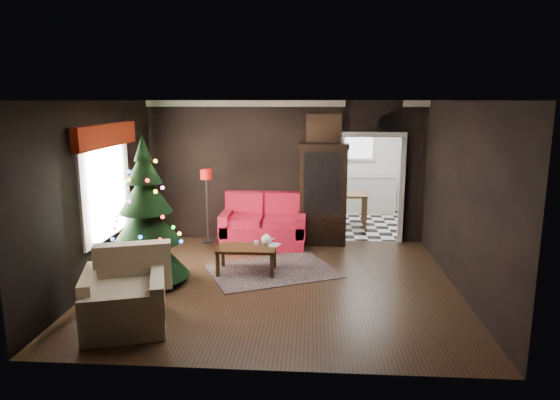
# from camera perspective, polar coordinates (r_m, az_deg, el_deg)

# --- Properties ---
(floor) EXTENTS (5.50, 5.50, 0.00)m
(floor) POSITION_cam_1_polar(r_m,az_deg,el_deg) (7.76, -0.46, -9.69)
(floor) COLOR black
(floor) RESTS_ON ground
(ceiling) EXTENTS (5.50, 5.50, 0.00)m
(ceiling) POSITION_cam_1_polar(r_m,az_deg,el_deg) (7.23, -0.50, 11.47)
(ceiling) COLOR white
(ceiling) RESTS_ON ground
(wall_back) EXTENTS (5.50, 0.00, 5.50)m
(wall_back) POSITION_cam_1_polar(r_m,az_deg,el_deg) (9.83, 0.64, 3.28)
(wall_back) COLOR black
(wall_back) RESTS_ON ground
(wall_front) EXTENTS (5.50, 0.00, 5.50)m
(wall_front) POSITION_cam_1_polar(r_m,az_deg,el_deg) (4.95, -2.72, -5.00)
(wall_front) COLOR black
(wall_front) RESTS_ON ground
(wall_left) EXTENTS (0.00, 5.50, 5.50)m
(wall_left) POSITION_cam_1_polar(r_m,az_deg,el_deg) (8.06, -20.38, 0.74)
(wall_left) COLOR black
(wall_left) RESTS_ON ground
(wall_right) EXTENTS (0.00, 5.50, 5.50)m
(wall_right) POSITION_cam_1_polar(r_m,az_deg,el_deg) (7.66, 20.48, 0.21)
(wall_right) COLOR black
(wall_right) RESTS_ON ground
(doorway) EXTENTS (1.10, 0.10, 2.10)m
(doorway) POSITION_cam_1_polar(r_m,az_deg,el_deg) (9.93, 10.48, 1.14)
(doorway) COLOR beige
(doorway) RESTS_ON ground
(left_window) EXTENTS (0.05, 1.60, 1.40)m
(left_window) POSITION_cam_1_polar(r_m,az_deg,el_deg) (8.21, -19.59, 1.34)
(left_window) COLOR white
(left_window) RESTS_ON wall_left
(valance) EXTENTS (0.12, 2.10, 0.35)m
(valance) POSITION_cam_1_polar(r_m,az_deg,el_deg) (8.08, -19.45, 7.07)
(valance) COLOR maroon
(valance) RESTS_ON wall_left
(kitchen_floor) EXTENTS (3.00, 3.00, 0.00)m
(kitchen_floor) POSITION_cam_1_polar(r_m,az_deg,el_deg) (11.61, 9.47, -2.63)
(kitchen_floor) COLOR white
(kitchen_floor) RESTS_ON ground
(kitchen_window) EXTENTS (0.70, 0.06, 0.70)m
(kitchen_window) POSITION_cam_1_polar(r_m,az_deg,el_deg) (12.76, 9.12, 6.39)
(kitchen_window) COLOR white
(kitchen_window) RESTS_ON ground
(rug) EXTENTS (2.44, 2.17, 0.01)m
(rug) POSITION_cam_1_polar(r_m,az_deg,el_deg) (8.31, -0.89, -8.17)
(rug) COLOR #442D38
(rug) RESTS_ON ground
(loveseat) EXTENTS (1.70, 0.90, 1.00)m
(loveseat) POSITION_cam_1_polar(r_m,az_deg,el_deg) (9.59, -1.91, -2.41)
(loveseat) COLOR maroon
(loveseat) RESTS_ON ground
(curio_cabinet) EXTENTS (0.90, 0.45, 1.90)m
(curio_cabinet) POSITION_cam_1_polar(r_m,az_deg,el_deg) (9.66, 5.00, 0.39)
(curio_cabinet) COLOR black
(curio_cabinet) RESTS_ON ground
(floor_lamp) EXTENTS (0.25, 0.25, 1.41)m
(floor_lamp) POSITION_cam_1_polar(r_m,az_deg,el_deg) (9.42, -8.46, -0.72)
(floor_lamp) COLOR black
(floor_lamp) RESTS_ON ground
(christmas_tree) EXTENTS (1.64, 1.64, 2.36)m
(christmas_tree) POSITION_cam_1_polar(r_m,az_deg,el_deg) (7.76, -15.24, -1.97)
(christmas_tree) COLOR black
(christmas_tree) RESTS_ON ground
(armchair) EXTENTS (1.28, 1.28, 1.05)m
(armchair) POSITION_cam_1_polar(r_m,az_deg,el_deg) (6.49, -17.65, -10.22)
(armchair) COLOR beige
(armchair) RESTS_ON ground
(coffee_table) EXTENTS (0.95, 0.57, 0.43)m
(coffee_table) POSITION_cam_1_polar(r_m,az_deg,el_deg) (8.19, -3.87, -6.87)
(coffee_table) COLOR black
(coffee_table) RESTS_ON rug
(teapot) EXTENTS (0.23, 0.23, 0.19)m
(teapot) POSITION_cam_1_polar(r_m,az_deg,el_deg) (8.19, -1.60, -4.61)
(teapot) COLOR white
(teapot) RESTS_ON coffee_table
(cup_a) EXTENTS (0.09, 0.09, 0.06)m
(cup_a) POSITION_cam_1_polar(r_m,az_deg,el_deg) (8.24, -2.74, -4.95)
(cup_a) COLOR white
(cup_a) RESTS_ON coffee_table
(cup_b) EXTENTS (0.06, 0.06, 0.05)m
(cup_b) POSITION_cam_1_polar(r_m,az_deg,el_deg) (8.21, -1.81, -5.05)
(cup_b) COLOR white
(cup_b) RESTS_ON coffee_table
(book) EXTENTS (0.16, 0.06, 0.22)m
(book) POSITION_cam_1_polar(r_m,az_deg,el_deg) (8.18, -1.13, -4.51)
(book) COLOR gray
(book) RESTS_ON coffee_table
(wall_clock) EXTENTS (0.32, 0.32, 0.06)m
(wall_clock) POSITION_cam_1_polar(r_m,az_deg,el_deg) (9.77, 12.27, 8.75)
(wall_clock) COLOR white
(wall_clock) RESTS_ON wall_back
(painting) EXTENTS (0.62, 0.05, 0.52)m
(painting) POSITION_cam_1_polar(r_m,az_deg,el_deg) (9.68, 5.12, 8.17)
(painting) COLOR #B67F50
(painting) RESTS_ON wall_back
(kitchen_counter) EXTENTS (1.80, 0.60, 0.90)m
(kitchen_counter) POSITION_cam_1_polar(r_m,az_deg,el_deg) (12.68, 9.04, 0.66)
(kitchen_counter) COLOR beige
(kitchen_counter) RESTS_ON ground
(kitchen_table) EXTENTS (0.70, 0.70, 0.75)m
(kitchen_table) POSITION_cam_1_polar(r_m,az_deg,el_deg) (11.21, 8.15, -1.13)
(kitchen_table) COLOR #563418
(kitchen_table) RESTS_ON ground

